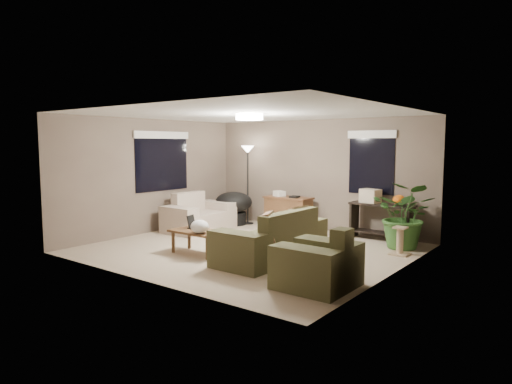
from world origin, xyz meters
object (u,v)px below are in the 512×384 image
Objects in this scene: armchair at (318,266)px; console_table at (381,219)px; houseplant at (406,223)px; cat_scratching_post at (400,243)px; desk at (288,213)px; loveseat at (198,217)px; papasan_chair at (234,205)px; coffee_table at (198,234)px; main_sofa at (274,242)px; floor_lamp at (248,159)px.

armchair reaches higher than console_table.
houseplant is 2.52× the size of cat_scratching_post.
cat_scratching_post is (0.75, -0.99, -0.22)m from console_table.
desk is at bearing -175.94° from console_table.
console_table is 1.26m from cat_scratching_post.
console_table is at bearing 144.86° from houseplant.
loveseat is 3.20× the size of cat_scratching_post.
console_table is at bearing 6.80° from papasan_chair.
armchair is 0.91× the size of desk.
papasan_chair is at bearing 117.93° from coffee_table.
loveseat reaches higher than desk.
papasan_chair is (-2.72, 2.17, 0.17)m from main_sofa.
houseplant is (0.66, -0.46, 0.05)m from console_table.
floor_lamp is (0.21, 0.29, 1.13)m from papasan_chair.
loveseat is at bearing 134.33° from coffee_table.
cat_scratching_post is at bearing 84.59° from armchair.
houseplant is (2.81, 2.64, 0.13)m from coffee_table.
loveseat reaches higher than cat_scratching_post.
loveseat is 1.27× the size of houseplant.
floor_lamp is 4.18m from houseplant.
houseplant is (1.51, 2.13, 0.20)m from main_sofa.
cat_scratching_post reaches higher than coffee_table.
desk is at bearing 128.80° from armchair.
console_table is at bearing 21.75° from loveseat.
coffee_table is at bearing -45.67° from loveseat.
loveseat is 1.60× the size of coffee_table.
main_sofa and armchair have the same top height.
loveseat is 4.68m from armchair.
floor_lamp reaches higher than cat_scratching_post.
cat_scratching_post is (4.31, -0.57, -0.25)m from papasan_chair.
papasan_chair is at bearing -126.14° from floor_lamp.
desk is 2.84m from houseplant.
floor_lamp is at bearing 135.60° from main_sofa.
floor_lamp is at bearing -177.65° from console_table.
cat_scratching_post is (2.89, 2.11, -0.14)m from coffee_table.
papasan_chair reaches higher than console_table.
coffee_table is at bearing -124.70° from console_table.
armchair reaches higher than papasan_chair.
coffee_table is 3.85m from houseplant.
cat_scratching_post is (1.60, 1.60, -0.08)m from main_sofa.
houseplant is (4.38, 1.02, 0.19)m from loveseat.
console_table is 2.60× the size of cat_scratching_post.
armchair is 0.89× the size of papasan_chair.
armchair is 1.00× the size of coffee_table.
papasan_chair is at bearing 172.51° from cat_scratching_post.
loveseat is 0.84× the size of floor_lamp.
desk is 2.20× the size of cat_scratching_post.
desk is 0.85× the size of console_table.
desk is 1.71m from floor_lamp.
loveseat reaches higher than console_table.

